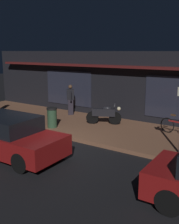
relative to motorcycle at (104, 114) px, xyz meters
name	(u,v)px	position (x,y,z in m)	size (l,w,h in m)	color
ground_plane	(54,147)	(-0.13, -3.55, -0.65)	(60.00, 60.00, 0.00)	black
sidewalk_slab	(96,128)	(-0.13, -0.55, -0.57)	(18.00, 4.00, 0.15)	brown
storefront_building	(129,84)	(-0.13, 2.84, 1.16)	(18.00, 3.30, 3.60)	black
motorcycle	(104,114)	(0.00, 0.00, 0.00)	(1.58, 0.92, 0.97)	black
bicycle_parked	(178,127)	(3.45, 0.23, -0.14)	(1.63, 0.51, 0.91)	black
person_photographer	(70,99)	(-2.56, 0.64, 0.38)	(0.47, 0.51, 1.67)	#28232D
trash_bin	(52,117)	(-1.71, -1.84, -0.03)	(0.48, 0.48, 0.93)	#2D4C33
parked_car_near	(9,136)	(-0.90, -5.00, 0.06)	(4.14, 1.86, 1.42)	black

